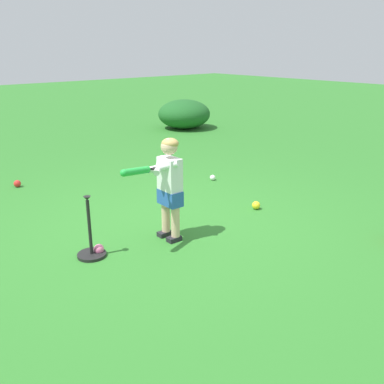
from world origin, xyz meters
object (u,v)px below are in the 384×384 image
at_px(play_ball_far_right, 256,205).
at_px(batting_tee, 91,246).
at_px(play_ball_far_left, 17,184).
at_px(play_ball_by_bucket, 99,249).
at_px(play_ball_midfield, 213,178).
at_px(child_batter, 168,180).

bearing_deg(play_ball_far_right, batting_tee, -95.59).
relative_size(play_ball_far_left, batting_tee, 0.16).
xyz_separation_m(play_ball_far_right, batting_tee, (-0.21, -2.17, 0.05)).
height_order(play_ball_by_bucket, batting_tee, batting_tee).
relative_size(play_ball_midfield, batting_tee, 0.14).
xyz_separation_m(child_batter, play_ball_far_right, (0.03, 1.36, -0.60)).
distance_m(play_ball_far_left, batting_tee, 2.66).
bearing_deg(batting_tee, play_ball_far_right, 84.41).
distance_m(child_batter, play_ball_by_bucket, 0.96).
height_order(play_ball_far_left, play_ball_midfield, play_ball_far_left).
bearing_deg(play_ball_far_right, child_batter, -91.38).
xyz_separation_m(play_ball_far_left, play_ball_far_right, (2.86, 1.94, 0.00)).
height_order(child_batter, play_ball_midfield, child_batter).
height_order(play_ball_by_bucket, play_ball_midfield, play_ball_by_bucket).
height_order(child_batter, batting_tee, child_batter).
bearing_deg(batting_tee, play_ball_by_bucket, 87.82).
height_order(play_ball_far_left, batting_tee, batting_tee).
distance_m(play_ball_far_left, play_ball_by_bucket, 2.65).
bearing_deg(play_ball_midfield, child_batter, -56.09).
distance_m(play_ball_far_left, play_ball_far_right, 3.45).
bearing_deg(child_batter, play_ball_far_right, 88.62).
bearing_deg(play_ball_far_left, play_ball_far_right, 34.10).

